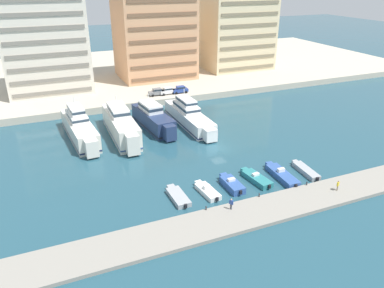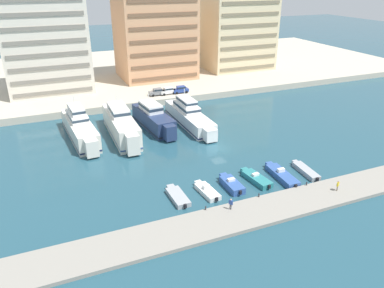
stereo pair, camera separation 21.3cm
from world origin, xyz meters
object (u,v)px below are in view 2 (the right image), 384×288
(motorboat_grey_far_left, at_px, (177,196))
(pedestrian_mid_deck, at_px, (338,185))
(yacht_ivory_left, at_px, (121,125))
(yacht_navy_mid_left, at_px, (154,119))
(motorboat_grey_center_right, at_px, (305,171))
(car_blue_mid_left, at_px, (181,89))
(motorboat_blue_mid_left, at_px, (231,184))
(motorboat_white_left, at_px, (207,191))
(motorboat_teal_center_left, at_px, (256,178))
(car_grey_far_left, at_px, (157,92))
(motorboat_blue_center, at_px, (282,175))
(pedestrian_near_edge, at_px, (231,203))
(car_white_left, at_px, (168,91))
(yacht_white_center_left, at_px, (189,116))
(yacht_ivory_far_left, at_px, (80,127))

(motorboat_grey_far_left, height_order, pedestrian_mid_deck, pedestrian_mid_deck)
(yacht_ivory_left, distance_m, yacht_navy_mid_left, 7.56)
(motorboat_grey_center_right, xyz_separation_m, car_blue_mid_left, (-4.39, 45.35, 2.22))
(motorboat_blue_mid_left, bearing_deg, pedestrian_mid_deck, -29.21)
(motorboat_white_left, xyz_separation_m, motorboat_grey_center_right, (17.61, -0.53, -0.01))
(yacht_ivory_left, xyz_separation_m, motorboat_teal_center_left, (15.42, -25.95, -2.03))
(yacht_ivory_left, bearing_deg, motorboat_blue_mid_left, -67.39)
(yacht_ivory_left, xyz_separation_m, yacht_navy_mid_left, (7.32, 1.84, -0.38))
(motorboat_teal_center_left, relative_size, car_grey_far_left, 1.64)
(motorboat_white_left, relative_size, car_grey_far_left, 1.46)
(motorboat_teal_center_left, relative_size, motorboat_blue_center, 0.81)
(yacht_navy_mid_left, height_order, car_blue_mid_left, yacht_navy_mid_left)
(motorboat_grey_center_right, bearing_deg, motorboat_teal_center_left, 174.66)
(motorboat_blue_mid_left, height_order, motorboat_grey_center_right, motorboat_blue_mid_left)
(motorboat_grey_far_left, bearing_deg, motorboat_white_left, -4.00)
(car_blue_mid_left, distance_m, pedestrian_near_edge, 52.05)
(pedestrian_mid_deck, bearing_deg, car_white_left, 98.72)
(motorboat_white_left, distance_m, motorboat_blue_center, 13.01)
(motorboat_blue_center, xyz_separation_m, car_white_left, (-3.28, 45.38, 2.12))
(motorboat_blue_center, distance_m, car_blue_mid_left, 45.25)
(yacht_navy_mid_left, xyz_separation_m, pedestrian_mid_deck, (17.21, -35.63, -0.63))
(motorboat_grey_far_left, xyz_separation_m, pedestrian_mid_deck, (22.34, -7.85, 1.11))
(motorboat_grey_far_left, bearing_deg, yacht_navy_mid_left, 79.52)
(motorboat_grey_far_left, relative_size, motorboat_grey_center_right, 0.92)
(motorboat_teal_center_left, distance_m, motorboat_blue_center, 4.38)
(yacht_navy_mid_left, relative_size, yacht_white_center_left, 0.80)
(yacht_white_center_left, bearing_deg, pedestrian_near_edge, -102.75)
(motorboat_white_left, bearing_deg, motorboat_grey_far_left, 176.00)
(yacht_ivory_far_left, distance_m, pedestrian_near_edge, 37.50)
(motorboat_blue_mid_left, relative_size, motorboat_teal_center_left, 0.89)
(motorboat_blue_mid_left, distance_m, pedestrian_mid_deck, 15.64)
(car_grey_far_left, bearing_deg, yacht_ivory_far_left, -142.03)
(yacht_white_center_left, relative_size, car_white_left, 5.20)
(motorboat_blue_mid_left, bearing_deg, motorboat_white_left, -178.78)
(car_blue_mid_left, bearing_deg, motorboat_white_left, -106.42)
(motorboat_blue_mid_left, relative_size, pedestrian_mid_deck, 3.71)
(yacht_ivory_left, height_order, car_blue_mid_left, yacht_ivory_left)
(yacht_ivory_left, distance_m, motorboat_grey_center_right, 36.25)
(motorboat_grey_center_right, bearing_deg, car_grey_far_left, 103.12)
(yacht_ivory_far_left, xyz_separation_m, motorboat_teal_center_left, (23.17, -28.15, -1.86))
(motorboat_grey_center_right, distance_m, car_grey_far_left, 47.00)
(car_blue_mid_left, bearing_deg, yacht_ivory_far_left, -149.43)
(car_white_left, bearing_deg, motorboat_teal_center_left, -91.34)
(yacht_navy_mid_left, relative_size, car_white_left, 4.15)
(yacht_white_center_left, distance_m, car_white_left, 17.82)
(motorboat_grey_far_left, distance_m, motorboat_white_left, 4.57)
(yacht_white_center_left, distance_m, pedestrian_mid_deck, 36.04)
(motorboat_white_left, distance_m, motorboat_blue_mid_left, 4.17)
(yacht_ivory_left, xyz_separation_m, pedestrian_near_edge, (7.64, -31.99, -0.98))
(yacht_white_center_left, xyz_separation_m, car_white_left, (1.37, 17.75, 0.66))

